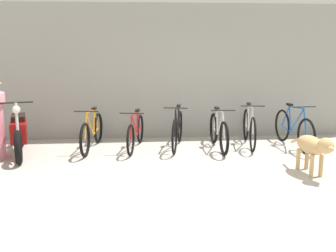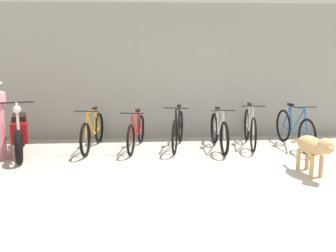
# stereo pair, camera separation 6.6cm
# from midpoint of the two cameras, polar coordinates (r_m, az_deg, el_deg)

# --- Properties ---
(ground_plane) EXTENTS (60.00, 60.00, 0.00)m
(ground_plane) POSITION_cam_midpoint_polar(r_m,az_deg,el_deg) (5.94, 6.34, -8.26)
(ground_plane) COLOR #ADA89E
(shop_wall_back) EXTENTS (8.35, 0.20, 2.91)m
(shop_wall_back) POSITION_cam_midpoint_polar(r_m,az_deg,el_deg) (8.76, 2.62, 7.88)
(shop_wall_back) COLOR gray
(shop_wall_back) RESTS_ON ground
(bicycle_0) EXTENTS (0.46, 1.73, 0.83)m
(bicycle_0) POSITION_cam_midpoint_polar(r_m,az_deg,el_deg) (7.87, -11.20, -0.93)
(bicycle_0) COLOR black
(bicycle_0) RESTS_ON ground
(bicycle_1) EXTENTS (0.47, 1.62, 0.79)m
(bicycle_1) POSITION_cam_midpoint_polar(r_m,az_deg,el_deg) (7.78, -4.95, -0.99)
(bicycle_1) COLOR black
(bicycle_1) RESTS_ON ground
(bicycle_2) EXTENTS (0.49, 1.62, 0.87)m
(bicycle_2) POSITION_cam_midpoint_polar(r_m,az_deg,el_deg) (7.83, 1.12, -0.61)
(bicycle_2) COLOR black
(bicycle_2) RESTS_ON ground
(bicycle_3) EXTENTS (0.46, 1.60, 0.84)m
(bicycle_3) POSITION_cam_midpoint_polar(r_m,az_deg,el_deg) (7.82, 7.12, -0.87)
(bicycle_3) COLOR black
(bicycle_3) RESTS_ON ground
(bicycle_4) EXTENTS (0.46, 1.67, 0.88)m
(bicycle_4) POSITION_cam_midpoint_polar(r_m,az_deg,el_deg) (8.19, 11.48, -0.28)
(bicycle_4) COLOR black
(bicycle_4) RESTS_ON ground
(bicycle_5) EXTENTS (0.46, 1.75, 0.89)m
(bicycle_5) POSITION_cam_midpoint_polar(r_m,az_deg,el_deg) (8.28, 17.53, -0.45)
(bicycle_5) COLOR black
(bicycle_5) RESTS_ON ground
(motorcycle) EXTENTS (0.66, 1.88, 1.05)m
(motorcycle) POSITION_cam_midpoint_polar(r_m,az_deg,el_deg) (7.85, -21.03, -0.95)
(motorcycle) COLOR black
(motorcycle) RESTS_ON ground
(stray_dog) EXTENTS (0.38, 1.13, 0.67)m
(stray_dog) POSITION_cam_midpoint_polar(r_m,az_deg,el_deg) (6.55, 20.08, -2.80)
(stray_dog) COLOR tan
(stray_dog) RESTS_ON ground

